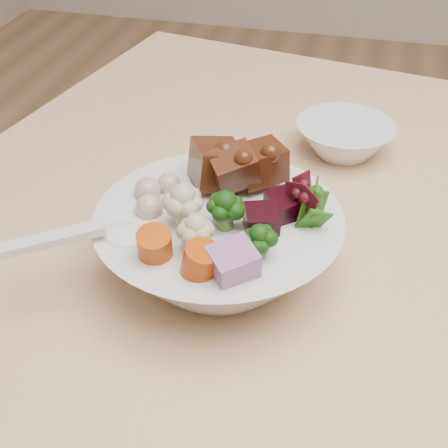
% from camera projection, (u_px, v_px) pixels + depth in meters
% --- Properties ---
extents(food_bowl, '(0.25, 0.25, 0.13)m').
position_uv_depth(food_bowl, '(221.00, 240.00, 0.63)').
color(food_bowl, silver).
rests_on(food_bowl, dining_table).
extents(soup_spoon, '(0.14, 0.09, 0.03)m').
position_uv_depth(soup_spoon, '(107.00, 237.00, 0.58)').
color(soup_spoon, silver).
rests_on(soup_spoon, food_bowl).
extents(side_bowl, '(0.13, 0.13, 0.04)m').
position_uv_depth(side_bowl, '(344.00, 139.00, 0.83)').
color(side_bowl, silver).
rests_on(side_bowl, dining_table).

